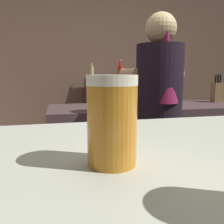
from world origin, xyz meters
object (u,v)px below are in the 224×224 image
at_px(bottle_olive_oil, 133,74).
at_px(bottle_soy, 92,72).
at_px(bartender, 159,110).
at_px(chefs_knife, 168,105).
at_px(knife_block, 217,92).
at_px(bottle_hot_sauce, 120,71).
at_px(mixing_bowl, 129,104).
at_px(pint_glass_near, 112,120).

distance_m(bottle_olive_oil, bottle_soy, 0.62).
height_order(bartender, chefs_knife, bartender).
bearing_deg(chefs_knife, bottle_olive_oil, 82.64).
xyz_separation_m(knife_block, chefs_knife, (-0.62, -0.15, -0.10)).
distance_m(bartender, bottle_hot_sauce, 1.87).
bearing_deg(knife_block, chefs_knife, -166.66).
bearing_deg(mixing_bowl, knife_block, 5.10).
bearing_deg(pint_glass_near, bottle_olive_oil, 71.57).
bearing_deg(bottle_soy, pint_glass_near, -97.43).
distance_m(knife_block, pint_glass_near, 2.40).
distance_m(chefs_knife, bottle_hot_sauce, 1.47).
bearing_deg(knife_block, bottle_hot_sauce, 119.13).
height_order(chefs_knife, pint_glass_near, pint_glass_near).
relative_size(bartender, chefs_knife, 6.82).
relative_size(bottle_olive_oil, bottle_soy, 0.72).
bearing_deg(bottle_soy, bartender, -82.49).
height_order(mixing_bowl, bottle_soy, bottle_soy).
distance_m(mixing_bowl, bottle_hot_sauce, 1.43).
distance_m(pint_glass_near, bottle_soy, 3.12).
height_order(mixing_bowl, bottle_olive_oil, bottle_olive_oil).
bearing_deg(bottle_hot_sauce, pint_glass_near, -105.00).
xyz_separation_m(bottle_hot_sauce, bottle_soy, (-0.43, -0.01, -0.01)).
distance_m(knife_block, bottle_hot_sauce, 1.48).
relative_size(mixing_bowl, chefs_knife, 0.71).
height_order(bartender, pint_glass_near, bartender).
relative_size(bartender, bottle_olive_oil, 9.40).
bearing_deg(chefs_knife, bottle_soy, 106.70).
bearing_deg(chefs_knife, mixing_bowl, 167.48).
bearing_deg(bottle_olive_oil, bartender, -101.84).
bearing_deg(mixing_bowl, bottle_hot_sauce, 78.55).
relative_size(chefs_knife, bottle_olive_oil, 1.38).
bearing_deg(mixing_bowl, bottle_soy, 96.34).
xyz_separation_m(chefs_knife, pint_glass_near, (-0.92, -1.68, 0.23)).
xyz_separation_m(mixing_bowl, bottle_olive_oil, (0.46, 1.32, 0.26)).
bearing_deg(bottle_olive_oil, chefs_knife, -93.90).
xyz_separation_m(knife_block, mixing_bowl, (-0.99, -0.09, -0.08)).
xyz_separation_m(pint_glass_near, bottle_hot_sauce, (0.83, 3.11, 0.09)).
bearing_deg(pint_glass_near, chefs_knife, 61.18).
height_order(bartender, knife_block, bartender).
relative_size(knife_block, pint_glass_near, 2.21).
bearing_deg(knife_block, mixing_bowl, -174.90).
distance_m(chefs_knife, bottle_soy, 1.54).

